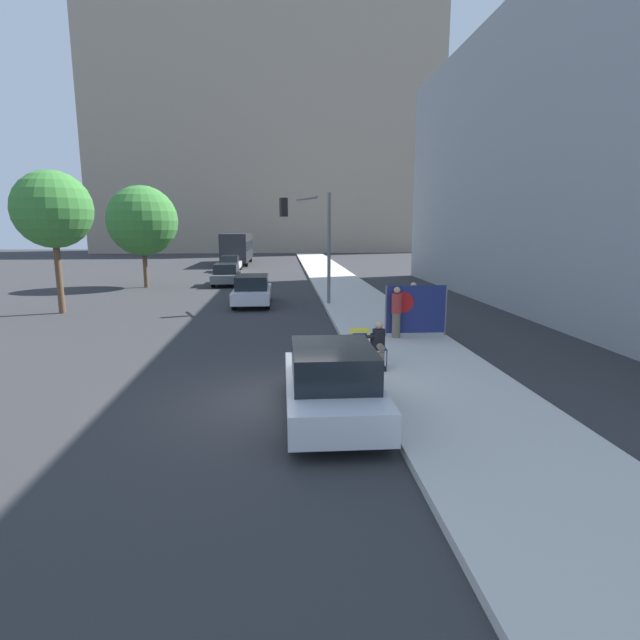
{
  "coord_description": "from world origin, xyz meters",
  "views": [
    {
      "loc": [
        -0.04,
        -10.66,
        3.85
      ],
      "look_at": [
        1.1,
        4.3,
        1.04
      ],
      "focal_mm": 28.0,
      "sensor_mm": 36.0,
      "label": 1
    }
  ],
  "objects": [
    {
      "name": "ground_plane",
      "position": [
        0.0,
        0.0,
        0.0
      ],
      "size": [
        160.0,
        160.0,
        0.0
      ],
      "primitive_type": "plane",
      "color": "#303033"
    },
    {
      "name": "sidewalk_curb",
      "position": [
        3.79,
        15.0,
        0.08
      ],
      "size": [
        3.65,
        90.0,
        0.16
      ],
      "primitive_type": "cube",
      "color": "beige",
      "rests_on": "ground_plane"
    },
    {
      "name": "building_backdrop_far",
      "position": [
        -2.0,
        70.26,
        18.97
      ],
      "size": [
        52.0,
        12.0,
        37.95
      ],
      "color": "gray",
      "rests_on": "ground_plane"
    },
    {
      "name": "building_backdrop_right",
      "position": [
        15.28,
        12.7,
        7.0
      ],
      "size": [
        10.0,
        32.0,
        14.01
      ],
      "color": "#99999E",
      "rests_on": "ground_plane"
    },
    {
      "name": "seated_protester",
      "position": [
        2.49,
        2.12,
        0.82
      ],
      "size": [
        0.98,
        0.77,
        1.22
      ],
      "rotation": [
        0.0,
        0.0,
        -0.09
      ],
      "color": "#474C56",
      "rests_on": "sidewalk_curb"
    },
    {
      "name": "jogger_on_sidewalk",
      "position": [
        3.77,
        5.6,
        1.04
      ],
      "size": [
        0.34,
        0.34,
        1.72
      ],
      "rotation": [
        0.0,
        0.0,
        2.56
      ],
      "color": "#756651",
      "rests_on": "sidewalk_curb"
    },
    {
      "name": "pedestrian_behind",
      "position": [
        4.66,
        6.83,
        1.04
      ],
      "size": [
        0.34,
        0.34,
        1.73
      ],
      "rotation": [
        0.0,
        0.0,
        5.94
      ],
      "color": "#424247",
      "rests_on": "sidewalk_curb"
    },
    {
      "name": "protest_banner",
      "position": [
        4.48,
        5.82,
        1.08
      ],
      "size": [
        2.15,
        0.06,
        1.74
      ],
      "color": "slate",
      "rests_on": "sidewalk_curb"
    },
    {
      "name": "traffic_light_pole",
      "position": [
        1.38,
        13.13,
        3.71
      ],
      "size": [
        2.43,
        2.2,
        5.28
      ],
      "color": "slate",
      "rests_on": "sidewalk_curb"
    },
    {
      "name": "parked_car_curbside",
      "position": [
        0.94,
        -1.09,
        0.76
      ],
      "size": [
        1.85,
        4.23,
        1.54
      ],
      "color": "silver",
      "rests_on": "ground_plane"
    },
    {
      "name": "car_on_road_nearest",
      "position": [
        -1.54,
        14.23,
        0.74
      ],
      "size": [
        1.8,
        4.59,
        1.49
      ],
      "color": "silver",
      "rests_on": "ground_plane"
    },
    {
      "name": "car_on_road_midblock",
      "position": [
        -3.75,
        23.06,
        0.72
      ],
      "size": [
        1.71,
        4.21,
        1.44
      ],
      "color": "#565B60",
      "rests_on": "ground_plane"
    },
    {
      "name": "car_on_road_distant",
      "position": [
        -4.59,
        33.77,
        0.69
      ],
      "size": [
        1.73,
        4.2,
        1.38
      ],
      "color": "white",
      "rests_on": "ground_plane"
    },
    {
      "name": "city_bus_on_road",
      "position": [
        -4.65,
        42.16,
        1.83
      ],
      "size": [
        2.53,
        10.78,
        3.18
      ],
      "color": "#232328",
      "rests_on": "ground_plane"
    },
    {
      "name": "street_tree_near_curb",
      "position": [
        -10.01,
        12.45,
        4.58
      ],
      "size": [
        3.36,
        3.36,
        6.28
      ],
      "color": "brown",
      "rests_on": "ground_plane"
    },
    {
      "name": "street_tree_midblock",
      "position": [
        -8.8,
        22.15,
        4.22
      ],
      "size": [
        4.38,
        4.38,
        6.41
      ],
      "color": "brown",
      "rests_on": "ground_plane"
    }
  ]
}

